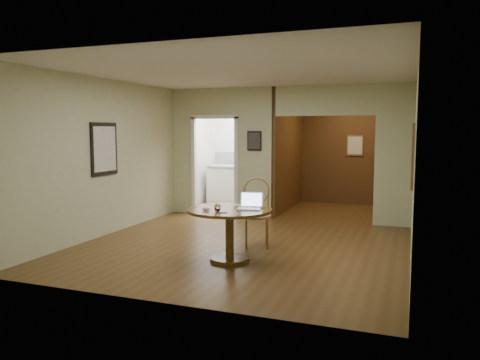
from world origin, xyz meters
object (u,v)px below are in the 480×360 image
(chair, at_px, (257,208))
(open_laptop, at_px, (250,204))
(closed_laptop, at_px, (244,207))
(dining_table, at_px, (230,222))

(chair, bearing_deg, open_laptop, -97.51)
(closed_laptop, bearing_deg, dining_table, -131.00)
(open_laptop, relative_size, closed_laptop, 1.04)
(chair, xyz_separation_m, open_laptop, (0.18, -0.83, 0.20))
(closed_laptop, bearing_deg, chair, 97.86)
(chair, bearing_deg, dining_table, -115.10)
(chair, relative_size, open_laptop, 2.98)
(chair, distance_m, closed_laptop, 0.78)
(dining_table, bearing_deg, closed_laptop, 46.18)
(chair, distance_m, open_laptop, 0.87)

